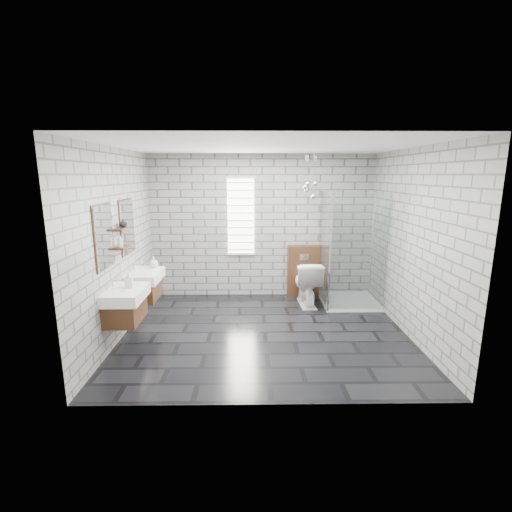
{
  "coord_description": "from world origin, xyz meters",
  "views": [
    {
      "loc": [
        -0.21,
        -5.21,
        2.33
      ],
      "look_at": [
        -0.13,
        0.35,
        1.1
      ],
      "focal_mm": 26.0,
      "sensor_mm": 36.0,
      "label": 1
    }
  ],
  "objects_px": {
    "vanity_left": "(123,296)",
    "vanity_right": "(142,277)",
    "toilet": "(307,283)",
    "cistern_panel": "(303,271)",
    "shower_enclosure": "(346,278)"
  },
  "relations": [
    {
      "from": "toilet",
      "to": "vanity_right",
      "type": "bearing_deg",
      "value": 13.74
    },
    {
      "from": "vanity_right",
      "to": "toilet",
      "type": "relative_size",
      "value": 1.93
    },
    {
      "from": "shower_enclosure",
      "to": "cistern_panel",
      "type": "bearing_deg",
      "value": 143.59
    },
    {
      "from": "vanity_left",
      "to": "vanity_right",
      "type": "bearing_deg",
      "value": 90.0
    },
    {
      "from": "vanity_left",
      "to": "toilet",
      "type": "relative_size",
      "value": 1.93
    },
    {
      "from": "vanity_right",
      "to": "cistern_panel",
      "type": "height_order",
      "value": "vanity_right"
    },
    {
      "from": "cistern_panel",
      "to": "shower_enclosure",
      "type": "height_order",
      "value": "shower_enclosure"
    },
    {
      "from": "cistern_panel",
      "to": "toilet",
      "type": "distance_m",
      "value": 0.48
    },
    {
      "from": "vanity_right",
      "to": "toilet",
      "type": "height_order",
      "value": "vanity_right"
    },
    {
      "from": "vanity_left",
      "to": "vanity_right",
      "type": "relative_size",
      "value": 1.0
    },
    {
      "from": "vanity_left",
      "to": "vanity_right",
      "type": "xyz_separation_m",
      "value": [
        0.0,
        0.91,
        0.0
      ]
    },
    {
      "from": "vanity_right",
      "to": "cistern_panel",
      "type": "bearing_deg",
      "value": 25.77
    },
    {
      "from": "vanity_left",
      "to": "cistern_panel",
      "type": "distance_m",
      "value": 3.51
    },
    {
      "from": "cistern_panel",
      "to": "shower_enclosure",
      "type": "xyz_separation_m",
      "value": [
        0.7,
        -0.52,
        0.0
      ]
    },
    {
      "from": "toilet",
      "to": "cistern_panel",
      "type": "bearing_deg",
      "value": -93.38
    }
  ]
}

